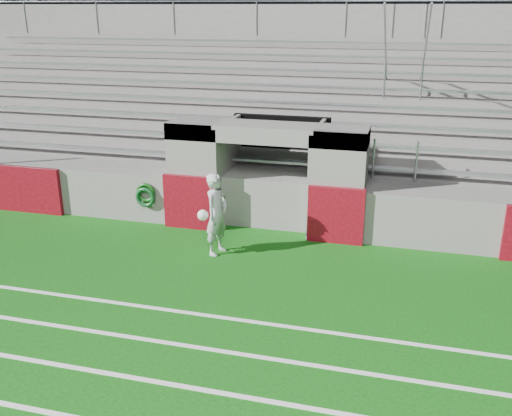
# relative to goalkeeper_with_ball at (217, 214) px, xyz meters

# --- Properties ---
(ground) EXTENTS (90.00, 90.00, 0.00)m
(ground) POSITION_rel_goalkeeper_with_ball_xyz_m (0.66, -1.67, -0.92)
(ground) COLOR #0D4D0C
(ground) RESTS_ON ground
(stadium_structure) EXTENTS (26.00, 8.48, 5.42)m
(stadium_structure) POSITION_rel_goalkeeper_with_ball_xyz_m (0.66, 6.30, 0.57)
(stadium_structure) COLOR slate
(stadium_structure) RESTS_ON ground
(goalkeeper_with_ball) EXTENTS (0.71, 0.76, 1.84)m
(goalkeeper_with_ball) POSITION_rel_goalkeeper_with_ball_xyz_m (0.00, 0.00, 0.00)
(goalkeeper_with_ball) COLOR #B2B7BC
(goalkeeper_with_ball) RESTS_ON ground
(hose_coil) EXTENTS (0.52, 0.15, 0.62)m
(hose_coil) POSITION_rel_goalkeeper_with_ball_xyz_m (-2.29, 1.25, -0.15)
(hose_coil) COLOR #0D440D
(hose_coil) RESTS_ON ground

